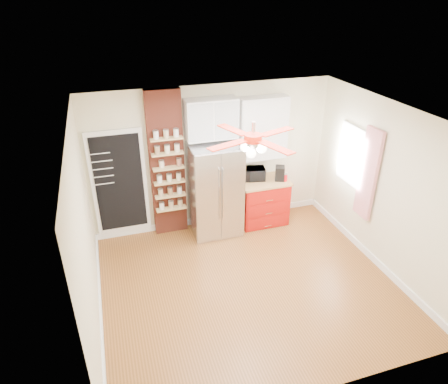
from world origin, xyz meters
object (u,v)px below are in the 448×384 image
object	(u,v)px
toaster_oven	(253,174)
coffee_maker	(280,173)
pantry_jar_oats	(162,164)
ceiling_fan	(253,138)
red_cabinet	(263,201)
canister_left	(285,177)
fridge	(215,190)

from	to	relation	value
toaster_oven	coffee_maker	xyz separation A→B (m)	(0.47, -0.16, 0.02)
pantry_jar_oats	toaster_oven	bearing A→B (deg)	-0.52
toaster_oven	coffee_maker	size ratio (longest dim) A/B	1.58
ceiling_fan	coffee_maker	size ratio (longest dim) A/B	5.25
red_cabinet	toaster_oven	distance (m)	0.60
red_cabinet	pantry_jar_oats	size ratio (longest dim) A/B	7.80
red_cabinet	ceiling_fan	size ratio (longest dim) A/B	0.67
ceiling_fan	pantry_jar_oats	xyz separation A→B (m)	(-0.96, 1.80, -0.99)
toaster_oven	canister_left	distance (m)	0.59
red_cabinet	coffee_maker	xyz separation A→B (m)	(0.30, -0.05, 0.58)
coffee_maker	canister_left	size ratio (longest dim) A/B	1.87
toaster_oven	pantry_jar_oats	size ratio (longest dim) A/B	3.50
fridge	red_cabinet	xyz separation A→B (m)	(0.97, 0.05, -0.42)
red_cabinet	coffee_maker	size ratio (longest dim) A/B	3.53
canister_left	pantry_jar_oats	world-z (taller)	pantry_jar_oats
red_cabinet	coffee_maker	bearing A→B (deg)	-9.70
coffee_maker	canister_left	world-z (taller)	coffee_maker
fridge	ceiling_fan	bearing A→B (deg)	-88.24
red_cabinet	toaster_oven	world-z (taller)	toaster_oven
fridge	canister_left	bearing A→B (deg)	-3.51
ceiling_fan	toaster_oven	xyz separation A→B (m)	(0.75, 1.79, -1.41)
ceiling_fan	coffee_maker	bearing A→B (deg)	53.13
red_cabinet	ceiling_fan	distance (m)	2.75
coffee_maker	canister_left	bearing A→B (deg)	-25.95
coffee_maker	canister_left	xyz separation A→B (m)	(0.07, -0.08, -0.06)
toaster_oven	canister_left	bearing A→B (deg)	-11.86
fridge	toaster_oven	xyz separation A→B (m)	(0.80, 0.16, 0.14)
ceiling_fan	toaster_oven	distance (m)	2.39
toaster_oven	pantry_jar_oats	distance (m)	1.76
fridge	red_cabinet	size ratio (longest dim) A/B	1.86
red_cabinet	canister_left	distance (m)	0.65
toaster_oven	coffee_maker	distance (m)	0.50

